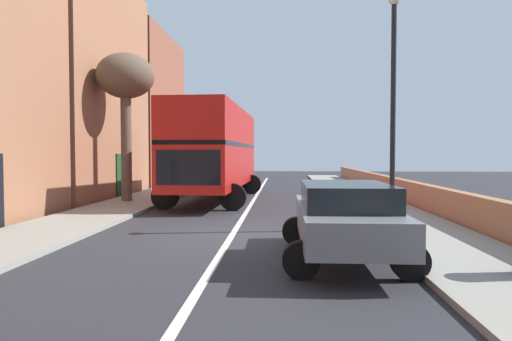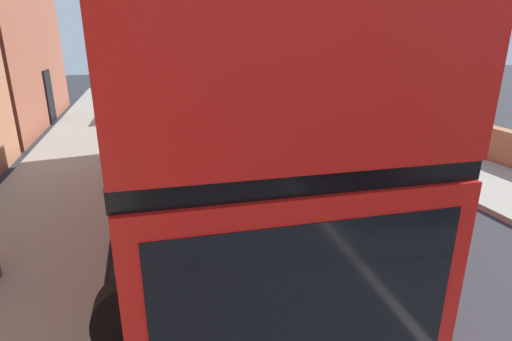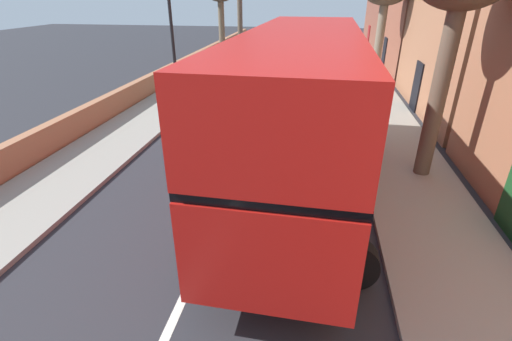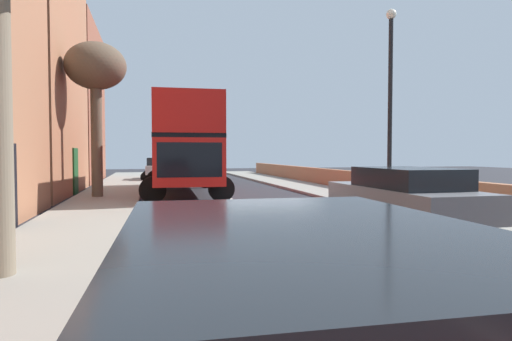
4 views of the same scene
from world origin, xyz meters
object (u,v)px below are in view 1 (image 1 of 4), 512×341
object	(u,v)px
parked_car_silver_left_3	(226,171)
lamppost_right	(393,91)
parked_car_grey_right_2	(344,215)
street_tree_left_0	(126,81)
double_decker_bus	(215,148)

from	to	relation	value
parked_car_silver_left_3	lamppost_right	distance (m)	19.17
parked_car_silver_left_3	parked_car_grey_right_2	bearing A→B (deg)	-76.79
parked_car_grey_right_2	street_tree_left_0	size ratio (longest dim) A/B	0.73
parked_car_grey_right_2	lamppost_right	world-z (taller)	lamppost_right
parked_car_grey_right_2	street_tree_left_0	world-z (taller)	street_tree_left_0
parked_car_silver_left_3	street_tree_left_0	distance (m)	12.78
street_tree_left_0	lamppost_right	world-z (taller)	lamppost_right
double_decker_bus	parked_car_silver_left_3	bearing A→B (deg)	94.43
lamppost_right	street_tree_left_0	bearing A→B (deg)	148.15
parked_car_silver_left_3	lamppost_right	bearing A→B (deg)	-68.96
parked_car_grey_right_2	lamppost_right	xyz separation A→B (m)	(1.80, 3.64, 2.92)
double_decker_bus	parked_car_grey_right_2	world-z (taller)	double_decker_bus
parked_car_silver_left_3	street_tree_left_0	size ratio (longest dim) A/B	0.65
double_decker_bus	lamppost_right	world-z (taller)	lamppost_right
street_tree_left_0	lamppost_right	distance (m)	11.31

